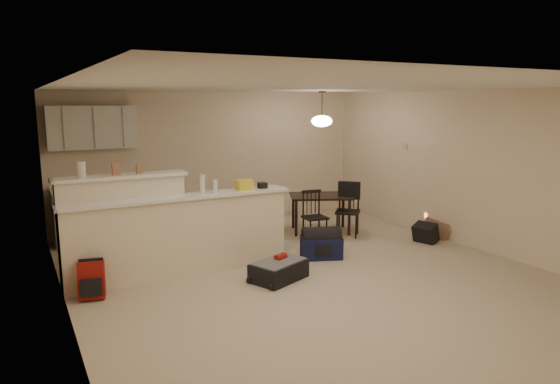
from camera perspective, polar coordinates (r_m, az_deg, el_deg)
room at (r=6.49m, az=3.73°, el=0.84°), size 7.00×7.02×2.50m
breakfast_bar at (r=6.82m, az=-13.52°, el=-4.47°), size 3.08×0.58×1.39m
upper_cabinets at (r=8.83m, az=-20.69°, el=6.95°), size 1.40×0.34×0.70m
kitchen_counter at (r=8.92m, az=-18.71°, el=-2.33°), size 1.80×0.60×0.90m
thermostat at (r=9.50m, az=14.09°, el=5.07°), size 0.02×0.12×0.12m
jar at (r=6.63m, az=-21.73°, el=2.42°), size 0.10×0.10×0.20m
cereal_box at (r=6.69m, az=-18.23°, el=2.53°), size 0.10×0.07×0.16m
small_box at (r=6.75m, az=-15.75°, el=2.56°), size 0.08×0.06×0.12m
bottle_a at (r=6.79m, az=-8.86°, el=0.90°), size 0.07×0.07×0.26m
bottle_b at (r=6.86m, az=-7.42°, el=0.69°), size 0.06×0.06×0.18m
bag_lump at (r=7.03m, az=-4.11°, el=0.82°), size 0.22×0.18×0.14m
pouch at (r=7.15m, az=-2.03°, el=0.76°), size 0.12×0.10×0.08m
extra_item_x at (r=7.06m, az=-3.41°, el=0.93°), size 0.05×0.05×0.15m
dining_table at (r=8.94m, az=4.67°, el=-0.86°), size 1.28×1.10×0.67m
pendant_lamp at (r=8.78m, az=4.80°, el=8.14°), size 0.36×0.36×0.62m
dining_chair_near at (r=8.40m, az=4.02°, el=-2.75°), size 0.40×0.39×0.84m
dining_chair_far at (r=8.72m, az=7.75°, el=-2.08°), size 0.55×0.55×0.92m
suitcase at (r=6.64m, az=-0.14°, el=-8.99°), size 0.84×0.70×0.24m
red_backpack at (r=6.42m, az=-20.73°, el=-9.41°), size 0.33×0.25×0.45m
navy_duffel at (r=7.53m, az=4.75°, el=-6.33°), size 0.68×0.53×0.33m
black_daypack at (r=8.66m, az=16.29°, el=-4.55°), size 0.34×0.41×0.31m
cardboard_sheet at (r=8.93m, az=17.38°, el=-4.14°), size 0.16×0.41×0.33m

